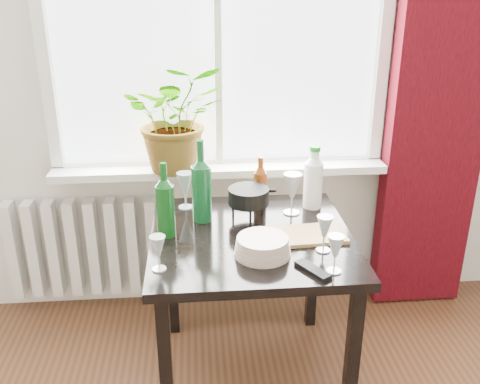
{
  "coord_description": "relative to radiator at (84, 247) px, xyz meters",
  "views": [
    {
      "loc": [
        -0.12,
        -0.47,
        1.77
      ],
      "look_at": [
        0.05,
        1.55,
        0.94
      ],
      "focal_mm": 40.0,
      "sensor_mm": 36.0,
      "label": 1
    }
  ],
  "objects": [
    {
      "name": "window",
      "position": [
        0.75,
        0.04,
        1.22
      ],
      "size": [
        1.72,
        0.08,
        1.62
      ],
      "color": "white",
      "rests_on": "ground"
    },
    {
      "name": "windowsill",
      "position": [
        0.75,
        -0.03,
        0.44
      ],
      "size": [
        1.72,
        0.2,
        0.04
      ],
      "color": "white",
      "rests_on": "ground"
    },
    {
      "name": "curtain",
      "position": [
        1.87,
        -0.06,
        0.92
      ],
      "size": [
        0.5,
        0.12,
        2.56
      ],
      "color": "#34040A",
      "rests_on": "ground"
    },
    {
      "name": "radiator",
      "position": [
        0.0,
        0.0,
        0.0
      ],
      "size": [
        0.8,
        0.1,
        0.55
      ],
      "color": "silver",
      "rests_on": "ground"
    },
    {
      "name": "table",
      "position": [
        0.85,
        -0.63,
        0.27
      ],
      "size": [
        0.85,
        0.85,
        0.74
      ],
      "color": "black",
      "rests_on": "ground"
    },
    {
      "name": "potted_plant",
      "position": [
        0.54,
        -0.07,
        0.73
      ],
      "size": [
        0.52,
        0.46,
        0.54
      ],
      "primitive_type": "imported",
      "rotation": [
        0.0,
        0.0,
        0.09
      ],
      "color": "#3D6A1C",
      "rests_on": "windowsill"
    },
    {
      "name": "wine_bottle_left",
      "position": [
        0.49,
        -0.6,
        0.52
      ],
      "size": [
        0.08,
        0.08,
        0.33
      ],
      "primitive_type": null,
      "rotation": [
        0.0,
        0.0,
        -0.1
      ],
      "color": "#0D4413",
      "rests_on": "table"
    },
    {
      "name": "wine_bottle_right",
      "position": [
        0.65,
        -0.46,
        0.55
      ],
      "size": [
        0.12,
        0.12,
        0.38
      ],
      "primitive_type": null,
      "rotation": [
        0.0,
        0.0,
        0.43
      ],
      "color": "#0D471F",
      "rests_on": "table"
    },
    {
      "name": "bottle_amber",
      "position": [
        0.92,
        -0.35,
        0.49
      ],
      "size": [
        0.07,
        0.07,
        0.25
      ],
      "primitive_type": null,
      "rotation": [
        0.0,
        0.0,
        -0.11
      ],
      "color": "#7C340D",
      "rests_on": "table"
    },
    {
      "name": "cleaning_bottle",
      "position": [
        1.17,
        -0.37,
        0.51
      ],
      "size": [
        0.09,
        0.09,
        0.31
      ],
      "primitive_type": null,
      "rotation": [
        0.0,
        0.0,
        0.07
      ],
      "color": "white",
      "rests_on": "table"
    },
    {
      "name": "wineglass_front_right",
      "position": [
        1.12,
        -0.8,
        0.44
      ],
      "size": [
        0.07,
        0.07,
        0.15
      ],
      "primitive_type": null,
      "rotation": [
        0.0,
        0.0,
        -0.12
      ],
      "color": "#B0B4BD",
      "rests_on": "table"
    },
    {
      "name": "wineglass_far_right",
      "position": [
        1.12,
        -0.96,
        0.44
      ],
      "size": [
        0.07,
        0.07,
        0.15
      ],
      "primitive_type": null,
      "rotation": [
        0.0,
        0.0,
        0.13
      ],
      "color": "silver",
      "rests_on": "table"
    },
    {
      "name": "wineglass_back_center",
      "position": [
        1.06,
        -0.43,
        0.46
      ],
      "size": [
        0.09,
        0.09,
        0.2
      ],
      "primitive_type": null,
      "rotation": [
        0.0,
        0.0,
        0.05
      ],
      "color": "#B6BBC4",
      "rests_on": "table"
    },
    {
      "name": "wineglass_back_left",
      "position": [
        0.57,
        -0.32,
        0.45
      ],
      "size": [
        0.1,
        0.1,
        0.18
      ],
      "primitive_type": null,
      "rotation": [
        0.0,
        0.0,
        0.3
      ],
      "color": "silver",
      "rests_on": "table"
    },
    {
      "name": "wineglass_front_left",
      "position": [
        0.48,
        -0.89,
        0.43
      ],
      "size": [
        0.07,
        0.07,
        0.14
      ],
      "primitive_type": null,
      "rotation": [
        0.0,
        0.0,
        -0.23
      ],
      "color": "silver",
      "rests_on": "table"
    },
    {
      "name": "plate_stack",
      "position": [
        0.88,
        -0.81,
        0.4
      ],
      "size": [
        0.27,
        0.27,
        0.07
      ],
      "primitive_type": "cylinder",
      "rotation": [
        0.0,
        0.0,
        -0.23
      ],
      "color": "beige",
      "rests_on": "table"
    },
    {
      "name": "fondue_pot",
      "position": [
        0.86,
        -0.46,
        0.43
      ],
      "size": [
        0.25,
        0.23,
        0.14
      ],
      "primitive_type": null,
      "rotation": [
        0.0,
        0.0,
        0.24
      ],
      "color": "black",
      "rests_on": "table"
    },
    {
      "name": "tv_remote",
      "position": [
        1.05,
        -0.96,
        0.37
      ],
      "size": [
        0.12,
        0.16,
        0.02
      ],
      "primitive_type": "cube",
      "rotation": [
        0.0,
        0.0,
        0.54
      ],
      "color": "black",
      "rests_on": "table"
    },
    {
      "name": "cutting_board",
      "position": [
        1.09,
        -0.67,
        0.37
      ],
      "size": [
        0.3,
        0.21,
        0.02
      ],
      "primitive_type": "cube",
      "rotation": [
        0.0,
        0.0,
        0.07
      ],
      "color": "tan",
      "rests_on": "table"
    }
  ]
}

